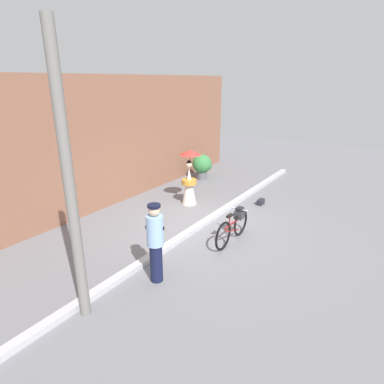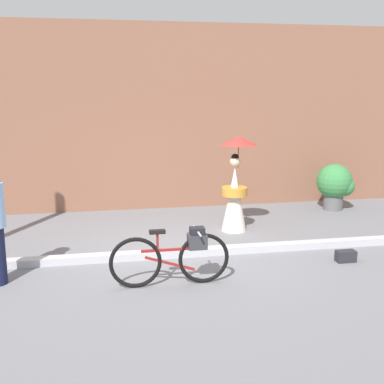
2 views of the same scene
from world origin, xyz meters
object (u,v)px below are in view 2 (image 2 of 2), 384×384
Objects in this scene: potted_plant_by_door at (336,184)px; bicycle_near_officer at (176,255)px; person_with_parasol at (235,186)px; backpack_on_pavement at (346,256)px.

bicycle_near_officer is at bearing -139.28° from potted_plant_by_door.
person_with_parasol is 2.52m from backpack_on_pavement.
person_with_parasol is 5.92× the size of backpack_on_pavement.
backpack_on_pavement is at bearing -57.83° from person_with_parasol.
potted_plant_by_door is at bearing 40.72° from bicycle_near_officer.
bicycle_near_officer is 2.92m from person_with_parasol.
backpack_on_pavement is at bearing 8.41° from bicycle_near_officer.
potted_plant_by_door is at bearing 66.34° from backpack_on_pavement.
person_with_parasol is at bearing -156.11° from potted_plant_by_door.
potted_plant_by_door is (4.22, 3.63, 0.16)m from bicycle_near_officer.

